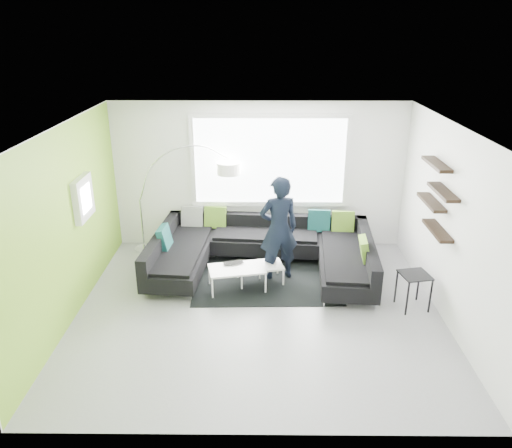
% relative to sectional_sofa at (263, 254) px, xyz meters
% --- Properties ---
extents(ground, '(5.50, 5.50, 0.00)m').
position_rel_sectional_sofa_xyz_m(ground, '(-0.07, -1.26, -0.36)').
color(ground, gray).
rests_on(ground, ground).
extents(room_shell, '(5.54, 5.04, 2.82)m').
position_rel_sectional_sofa_xyz_m(room_shell, '(-0.03, -1.05, 1.45)').
color(room_shell, white).
rests_on(room_shell, ground).
extents(sectional_sofa, '(3.95, 2.63, 0.81)m').
position_rel_sectional_sofa_xyz_m(sectional_sofa, '(0.00, 0.00, 0.00)').
color(sectional_sofa, black).
rests_on(sectional_sofa, ground).
extents(rug, '(2.48, 1.83, 0.01)m').
position_rel_sectional_sofa_xyz_m(rug, '(0.07, -0.29, -0.35)').
color(rug, black).
rests_on(rug, ground).
extents(coffee_table, '(1.28, 0.90, 0.38)m').
position_rel_sectional_sofa_xyz_m(coffee_table, '(-0.23, -0.48, -0.17)').
color(coffee_table, silver).
rests_on(coffee_table, ground).
extents(arc_lamp, '(1.89, 0.49, 2.05)m').
position_rel_sectional_sofa_xyz_m(arc_lamp, '(-2.29, 0.91, 0.67)').
color(arc_lamp, white).
rests_on(arc_lamp, ground).
extents(side_table, '(0.49, 0.49, 0.57)m').
position_rel_sectional_sofa_xyz_m(side_table, '(2.30, -1.16, -0.07)').
color(side_table, black).
rests_on(side_table, ground).
extents(person, '(0.86, 0.73, 1.81)m').
position_rel_sectional_sofa_xyz_m(person, '(0.27, -0.18, 0.55)').
color(person, black).
rests_on(person, ground).
extents(laptop, '(0.45, 0.39, 0.03)m').
position_rel_sectional_sofa_xyz_m(laptop, '(-0.48, -0.49, 0.04)').
color(laptop, black).
rests_on(laptop, coffee_table).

